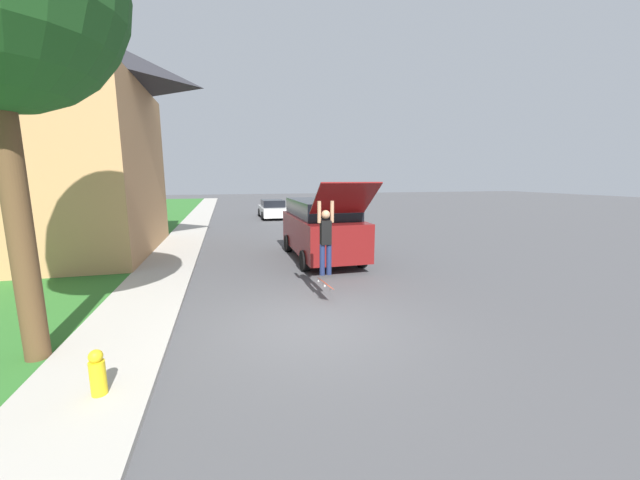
% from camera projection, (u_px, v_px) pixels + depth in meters
% --- Properties ---
extents(ground_plane, '(120.00, 120.00, 0.00)m').
position_uv_depth(ground_plane, '(311.00, 324.00, 7.38)').
color(ground_plane, '#49494C').
extents(lawn, '(10.00, 80.00, 0.08)m').
position_uv_depth(lawn, '(16.00, 274.00, 11.08)').
color(lawn, '#2D6B28').
rests_on(lawn, ground_plane).
extents(sidewalk, '(1.80, 80.00, 0.10)m').
position_uv_depth(sidewalk, '(168.00, 265.00, 12.18)').
color(sidewalk, '#ADA89E').
rests_on(sidewalk, ground_plane).
extents(house, '(8.93, 8.22, 9.12)m').
position_uv_depth(house, '(21.00, 125.00, 12.69)').
color(house, tan).
rests_on(house, lawn).
extents(suv_parked, '(2.19, 5.88, 2.87)m').
position_uv_depth(suv_parked, '(321.00, 227.00, 13.13)').
color(suv_parked, maroon).
rests_on(suv_parked, ground_plane).
extents(car_down_street, '(1.90, 4.39, 1.36)m').
position_uv_depth(car_down_street, '(273.00, 209.00, 26.63)').
color(car_down_street, silver).
rests_on(car_down_street, ground_plane).
extents(skateboarder, '(0.41, 0.21, 1.82)m').
position_uv_depth(skateboarder, '(326.00, 238.00, 8.63)').
color(skateboarder, '#192347').
rests_on(skateboarder, ground_plane).
extents(skateboard, '(0.23, 0.84, 0.23)m').
position_uv_depth(skateboard, '(325.00, 284.00, 8.73)').
color(skateboard, '#B73D23').
rests_on(skateboard, ground_plane).
extents(fire_hydrant, '(0.20, 0.20, 0.64)m').
position_uv_depth(fire_hydrant, '(98.00, 373.00, 4.77)').
color(fire_hydrant, gold).
rests_on(fire_hydrant, sidewalk).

